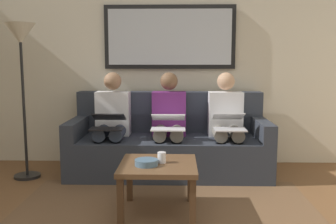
% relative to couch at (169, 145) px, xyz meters
% --- Properties ---
extents(wall_rear, '(6.00, 0.12, 2.60)m').
position_rel_couch_xyz_m(wall_rear, '(0.00, -0.48, 0.99)').
color(wall_rear, beige).
rests_on(wall_rear, ground_plane).
extents(area_rug, '(2.60, 1.80, 0.01)m').
position_rel_couch_xyz_m(area_rug, '(0.00, 1.27, -0.31)').
color(area_rug, brown).
rests_on(area_rug, ground_plane).
extents(couch, '(2.20, 0.90, 0.90)m').
position_rel_couch_xyz_m(couch, '(0.00, 0.00, 0.00)').
color(couch, '#2D333D').
rests_on(couch, ground_plane).
extents(framed_mirror, '(1.58, 0.05, 0.76)m').
position_rel_couch_xyz_m(framed_mirror, '(0.00, -0.39, 1.24)').
color(framed_mirror, black).
extents(coffee_table, '(0.63, 0.63, 0.43)m').
position_rel_couch_xyz_m(coffee_table, '(0.06, 1.22, 0.06)').
color(coffee_table, brown).
rests_on(coffee_table, ground_plane).
extents(cup, '(0.07, 0.07, 0.09)m').
position_rel_couch_xyz_m(cup, '(0.03, 1.20, 0.17)').
color(cup, silver).
rests_on(cup, coffee_table).
extents(bowl, '(0.19, 0.19, 0.05)m').
position_rel_couch_xyz_m(bowl, '(0.15, 1.29, 0.15)').
color(bowl, slate).
rests_on(bowl, coffee_table).
extents(person_left, '(0.38, 0.58, 1.14)m').
position_rel_couch_xyz_m(person_left, '(-0.64, 0.07, 0.30)').
color(person_left, silver).
rests_on(person_left, couch).
extents(laptop_silver, '(0.33, 0.39, 0.17)m').
position_rel_couch_xyz_m(laptop_silver, '(-0.64, 0.30, 0.32)').
color(laptop_silver, silver).
extents(person_middle, '(0.38, 0.58, 1.14)m').
position_rel_couch_xyz_m(person_middle, '(0.00, 0.07, 0.30)').
color(person_middle, '#66236B').
rests_on(person_middle, couch).
extents(laptop_white, '(0.35, 0.35, 0.16)m').
position_rel_couch_xyz_m(laptop_white, '(0.00, 0.31, 0.31)').
color(laptop_white, white).
extents(person_right, '(0.38, 0.58, 1.14)m').
position_rel_couch_xyz_m(person_right, '(0.64, 0.07, 0.30)').
color(person_right, silver).
rests_on(person_right, couch).
extents(laptop_black, '(0.35, 0.36, 0.16)m').
position_rel_couch_xyz_m(laptop_black, '(0.64, 0.30, 0.31)').
color(laptop_black, black).
extents(standing_lamp, '(0.32, 0.32, 1.66)m').
position_rel_couch_xyz_m(standing_lamp, '(1.55, 0.27, 1.06)').
color(standing_lamp, black).
rests_on(standing_lamp, ground_plane).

